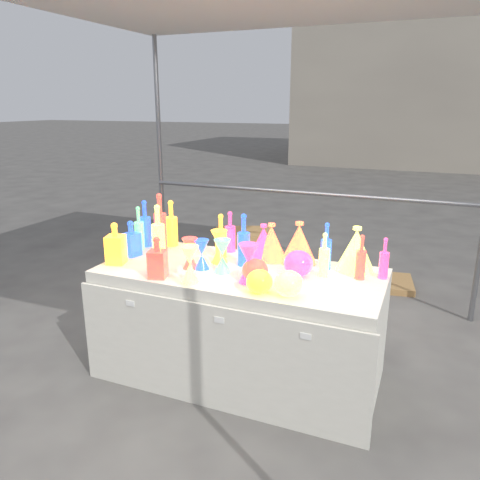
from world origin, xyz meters
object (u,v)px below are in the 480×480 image
at_px(hourglass_0, 190,253).
at_px(lampshade_0, 271,241).
at_px(bottle_0, 171,223).
at_px(decanter_0, 115,243).
at_px(cardboard_box_closed, 244,251).
at_px(display_table, 239,324).
at_px(globe_0, 259,283).

relative_size(hourglass_0, lampshade_0, 0.80).
height_order(bottle_0, decanter_0, bottle_0).
bearing_deg(hourglass_0, cardboard_box_closed, 102.23).
bearing_deg(bottle_0, cardboard_box_closed, 92.34).
distance_m(display_table, globe_0, 0.58).
relative_size(cardboard_box_closed, globe_0, 4.18).
height_order(cardboard_box_closed, decanter_0, decanter_0).
distance_m(globe_0, lampshade_0, 0.60).
relative_size(cardboard_box_closed, hourglass_0, 3.10).
height_order(display_table, bottle_0, bottle_0).
distance_m(bottle_0, hourglass_0, 0.54).
relative_size(globe_0, lampshade_0, 0.59).
relative_size(cardboard_box_closed, lampshade_0, 2.47).
bearing_deg(decanter_0, lampshade_0, 9.47).
distance_m(cardboard_box_closed, globe_0, 2.49).
bearing_deg(lampshade_0, cardboard_box_closed, 93.31).
distance_m(bottle_0, decanter_0, 0.51).
bearing_deg(globe_0, bottle_0, 146.48).
relative_size(display_table, decanter_0, 6.61).
bearing_deg(display_table, hourglass_0, -165.55).
xyz_separation_m(cardboard_box_closed, globe_0, (0.99, -2.21, 0.58)).
distance_m(hourglass_0, globe_0, 0.60).
bearing_deg(globe_0, cardboard_box_closed, 114.05).
bearing_deg(bottle_0, lampshade_0, -1.86).
bearing_deg(decanter_0, globe_0, -23.67).
xyz_separation_m(display_table, hourglass_0, (-0.31, -0.08, 0.48)).
bearing_deg(lampshade_0, globe_0, -101.85).
height_order(cardboard_box_closed, hourglass_0, hourglass_0).
relative_size(bottle_0, hourglass_0, 1.71).
xyz_separation_m(hourglass_0, globe_0, (0.55, -0.22, -0.04)).
height_order(display_table, hourglass_0, hourglass_0).
bearing_deg(decanter_0, cardboard_box_closed, 70.73).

